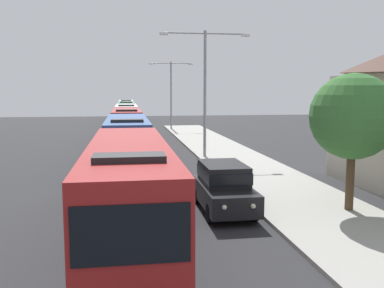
{
  "coord_description": "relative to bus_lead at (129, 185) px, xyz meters",
  "views": [
    {
      "loc": [
        -1.36,
        -1.75,
        4.74
      ],
      "look_at": [
        1.89,
        19.35,
        2.09
      ],
      "focal_mm": 40.15,
      "sensor_mm": 36.0,
      "label": 1
    }
  ],
  "objects": [
    {
      "name": "streetlamp_mid",
      "position": [
        5.4,
        15.61,
        3.77
      ],
      "size": [
        6.25,
        0.28,
        8.68
      ],
      "color": "gray",
      "rests_on": "sidewalk"
    },
    {
      "name": "bus_middle",
      "position": [
        -0.0,
        25.35,
        -0.0
      ],
      "size": [
        2.58,
        10.92,
        3.21
      ],
      "color": "maroon",
      "rests_on": "ground_plane"
    },
    {
      "name": "streetlamp_far",
      "position": [
        5.4,
        38.19,
        3.37
      ],
      "size": [
        5.29,
        0.28,
        8.07
      ],
      "color": "gray",
      "rests_on": "sidewalk"
    },
    {
      "name": "roadside_tree",
      "position": [
        8.45,
        1.24,
        2.07
      ],
      "size": [
        3.28,
        3.28,
        5.27
      ],
      "color": "#4C3823",
      "rests_on": "sidewalk"
    },
    {
      "name": "bus_lead",
      "position": [
        0.0,
        0.0,
        0.0
      ],
      "size": [
        2.58,
        11.8,
        3.21
      ],
      "color": "maroon",
      "rests_on": "ground_plane"
    },
    {
      "name": "white_suv",
      "position": [
        3.7,
        2.3,
        -0.66
      ],
      "size": [
        1.86,
        4.59,
        1.9
      ],
      "color": "black",
      "rests_on": "ground_plane"
    },
    {
      "name": "bus_tail_end",
      "position": [
        -0.0,
        63.73,
        -0.0
      ],
      "size": [
        2.58,
        11.42,
        3.21
      ],
      "color": "silver",
      "rests_on": "ground_plane"
    },
    {
      "name": "bus_second_in_line",
      "position": [
        -0.0,
        12.84,
        -0.0
      ],
      "size": [
        2.58,
        10.8,
        3.21
      ],
      "color": "#284C8C",
      "rests_on": "ground_plane"
    },
    {
      "name": "bus_rear",
      "position": [
        -0.0,
        51.45,
        -0.0
      ],
      "size": [
        2.58,
        10.85,
        3.21
      ],
      "color": "#33724C",
      "rests_on": "ground_plane"
    },
    {
      "name": "bus_fourth_in_line",
      "position": [
        0.0,
        38.14,
        0.0
      ],
      "size": [
        2.58,
        11.96,
        3.21
      ],
      "color": "silver",
      "rests_on": "ground_plane"
    }
  ]
}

